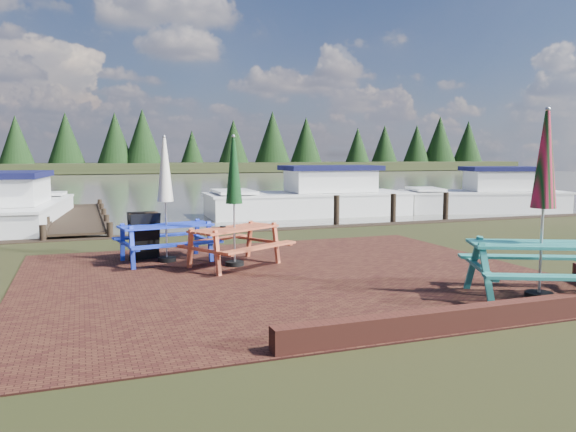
{
  "coord_description": "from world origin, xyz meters",
  "views": [
    {
      "loc": [
        -3.35,
        -8.1,
        2.14
      ],
      "look_at": [
        0.26,
        1.68,
        1.0
      ],
      "focal_mm": 35.0,
      "sensor_mm": 36.0,
      "label": 1
    }
  ],
  "objects_px": {
    "jetty": "(78,217)",
    "boat_near": "(312,199)",
    "picnic_table_teal": "(542,234)",
    "boat_far": "(487,197)",
    "picnic_table_blue": "(166,219)",
    "boat_jetty": "(19,211)",
    "picnic_table_red": "(234,222)",
    "chalkboard": "(144,236)"
  },
  "relations": [
    {
      "from": "jetty",
      "to": "boat_near",
      "type": "bearing_deg",
      "value": 3.21
    },
    {
      "from": "picnic_table_teal",
      "to": "boat_near",
      "type": "bearing_deg",
      "value": 106.63
    },
    {
      "from": "jetty",
      "to": "boat_far",
      "type": "distance_m",
      "value": 15.7
    },
    {
      "from": "picnic_table_blue",
      "to": "boat_jetty",
      "type": "distance_m",
      "value": 8.73
    },
    {
      "from": "boat_jetty",
      "to": "picnic_table_teal",
      "type": "bearing_deg",
      "value": -51.11
    },
    {
      "from": "boat_far",
      "to": "picnic_table_red",
      "type": "bearing_deg",
      "value": 139.15
    },
    {
      "from": "picnic_table_red",
      "to": "boat_near",
      "type": "bearing_deg",
      "value": 30.8
    },
    {
      "from": "picnic_table_red",
      "to": "boat_near",
      "type": "height_order",
      "value": "picnic_table_red"
    },
    {
      "from": "chalkboard",
      "to": "boat_jetty",
      "type": "bearing_deg",
      "value": 101.0
    },
    {
      "from": "picnic_table_teal",
      "to": "boat_jetty",
      "type": "relative_size",
      "value": 0.39
    },
    {
      "from": "picnic_table_red",
      "to": "boat_far",
      "type": "relative_size",
      "value": 0.36
    },
    {
      "from": "picnic_table_red",
      "to": "boat_near",
      "type": "relative_size",
      "value": 0.31
    },
    {
      "from": "chalkboard",
      "to": "jetty",
      "type": "height_order",
      "value": "chalkboard"
    },
    {
      "from": "boat_near",
      "to": "chalkboard",
      "type": "bearing_deg",
      "value": 141.73
    },
    {
      "from": "picnic_table_blue",
      "to": "jetty",
      "type": "height_order",
      "value": "picnic_table_blue"
    },
    {
      "from": "picnic_table_red",
      "to": "jetty",
      "type": "xyz_separation_m",
      "value": [
        -2.87,
        9.05,
        -0.76
      ]
    },
    {
      "from": "chalkboard",
      "to": "picnic_table_red",
      "type": "bearing_deg",
      "value": -50.91
    },
    {
      "from": "picnic_table_teal",
      "to": "boat_jetty",
      "type": "xyz_separation_m",
      "value": [
        -8.18,
        12.88,
        -0.58
      ]
    },
    {
      "from": "boat_far",
      "to": "chalkboard",
      "type": "bearing_deg",
      "value": 132.16
    },
    {
      "from": "picnic_table_red",
      "to": "jetty",
      "type": "distance_m",
      "value": 9.53
    },
    {
      "from": "picnic_table_red",
      "to": "boat_jetty",
      "type": "relative_size",
      "value": 0.35
    },
    {
      "from": "picnic_table_teal",
      "to": "boat_far",
      "type": "height_order",
      "value": "picnic_table_teal"
    },
    {
      "from": "boat_near",
      "to": "boat_far",
      "type": "xyz_separation_m",
      "value": [
        7.21,
        -1.22,
        -0.02
      ]
    },
    {
      "from": "picnic_table_red",
      "to": "boat_jetty",
      "type": "height_order",
      "value": "picnic_table_red"
    },
    {
      "from": "picnic_table_teal",
      "to": "picnic_table_blue",
      "type": "bearing_deg",
      "value": 159.46
    },
    {
      "from": "picnic_table_red",
      "to": "boat_near",
      "type": "xyz_separation_m",
      "value": [
        5.6,
        9.53,
        -0.44
      ]
    },
    {
      "from": "boat_jetty",
      "to": "chalkboard",
      "type": "bearing_deg",
      "value": -61.81
    },
    {
      "from": "picnic_table_blue",
      "to": "chalkboard",
      "type": "bearing_deg",
      "value": 123.44
    },
    {
      "from": "boat_near",
      "to": "boat_far",
      "type": "height_order",
      "value": "boat_near"
    },
    {
      "from": "boat_far",
      "to": "picnic_table_teal",
      "type": "bearing_deg",
      "value": 159.32
    },
    {
      "from": "jetty",
      "to": "boat_jetty",
      "type": "height_order",
      "value": "boat_jetty"
    },
    {
      "from": "chalkboard",
      "to": "jetty",
      "type": "distance_m",
      "value": 7.86
    },
    {
      "from": "jetty",
      "to": "boat_near",
      "type": "xyz_separation_m",
      "value": [
        8.46,
        0.47,
        0.31
      ]
    },
    {
      "from": "jetty",
      "to": "boat_far",
      "type": "xyz_separation_m",
      "value": [
        15.68,
        -0.75,
        0.29
      ]
    },
    {
      "from": "picnic_table_blue",
      "to": "boat_jetty",
      "type": "relative_size",
      "value": 0.35
    },
    {
      "from": "picnic_table_red",
      "to": "boat_near",
      "type": "distance_m",
      "value": 11.06
    },
    {
      "from": "picnic_table_teal",
      "to": "picnic_table_red",
      "type": "relative_size",
      "value": 1.12
    },
    {
      "from": "chalkboard",
      "to": "boat_far",
      "type": "xyz_separation_m",
      "value": [
        14.37,
        6.99,
        -0.09
      ]
    },
    {
      "from": "jetty",
      "to": "boat_jetty",
      "type": "xyz_separation_m",
      "value": [
        -1.71,
        -0.15,
        0.29
      ]
    },
    {
      "from": "picnic_table_teal",
      "to": "picnic_table_blue",
      "type": "height_order",
      "value": "picnic_table_teal"
    },
    {
      "from": "picnic_table_blue",
      "to": "picnic_table_teal",
      "type": "bearing_deg",
      "value": -55.21
    },
    {
      "from": "picnic_table_blue",
      "to": "boat_jetty",
      "type": "bearing_deg",
      "value": 103.48
    }
  ]
}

